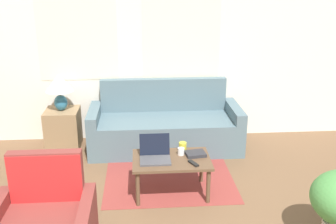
{
  "coord_description": "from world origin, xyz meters",
  "views": [
    {
      "loc": [
        0.03,
        -1.78,
        2.29
      ],
      "look_at": [
        0.37,
        2.68,
        0.75
      ],
      "focal_mm": 42.0,
      "sensor_mm": 36.0,
      "label": 1
    }
  ],
  "objects_px": {
    "book_red": "(195,154)",
    "cup_navy": "(181,151)",
    "laptop": "(155,154)",
    "coffee_table": "(171,163)",
    "couch": "(165,128)",
    "tv_remote": "(193,163)",
    "table_lamp": "(59,86)",
    "cup_yellow": "(183,147)"
  },
  "relations": [
    {
      "from": "book_red",
      "to": "cup_navy",
      "type": "bearing_deg",
      "value": 169.68
    },
    {
      "from": "laptop",
      "to": "book_red",
      "type": "relative_size",
      "value": 1.39
    },
    {
      "from": "coffee_table",
      "to": "couch",
      "type": "bearing_deg",
      "value": 89.32
    },
    {
      "from": "coffee_table",
      "to": "tv_remote",
      "type": "distance_m",
      "value": 0.27
    },
    {
      "from": "cup_navy",
      "to": "table_lamp",
      "type": "bearing_deg",
      "value": 139.9
    },
    {
      "from": "coffee_table",
      "to": "tv_remote",
      "type": "bearing_deg",
      "value": -34.75
    },
    {
      "from": "cup_navy",
      "to": "book_red",
      "type": "xyz_separation_m",
      "value": [
        0.16,
        -0.03,
        -0.02
      ]
    },
    {
      "from": "laptop",
      "to": "cup_yellow",
      "type": "relative_size",
      "value": 3.18
    },
    {
      "from": "table_lamp",
      "to": "cup_navy",
      "type": "height_order",
      "value": "table_lamp"
    },
    {
      "from": "cup_yellow",
      "to": "table_lamp",
      "type": "bearing_deg",
      "value": 142.61
    },
    {
      "from": "table_lamp",
      "to": "laptop",
      "type": "bearing_deg",
      "value": -48.13
    },
    {
      "from": "table_lamp",
      "to": "tv_remote",
      "type": "relative_size",
      "value": 3.3
    },
    {
      "from": "coffee_table",
      "to": "laptop",
      "type": "height_order",
      "value": "laptop"
    },
    {
      "from": "laptop",
      "to": "tv_remote",
      "type": "xyz_separation_m",
      "value": [
        0.4,
        -0.15,
        -0.05
      ]
    },
    {
      "from": "cup_navy",
      "to": "cup_yellow",
      "type": "xyz_separation_m",
      "value": [
        0.03,
        0.1,
        0.01
      ]
    },
    {
      "from": "table_lamp",
      "to": "coffee_table",
      "type": "relative_size",
      "value": 0.6
    },
    {
      "from": "couch",
      "to": "laptop",
      "type": "distance_m",
      "value": 1.31
    },
    {
      "from": "couch",
      "to": "laptop",
      "type": "height_order",
      "value": "couch"
    },
    {
      "from": "table_lamp",
      "to": "coffee_table",
      "type": "height_order",
      "value": "table_lamp"
    },
    {
      "from": "book_red",
      "to": "coffee_table",
      "type": "bearing_deg",
      "value": -167.1
    },
    {
      "from": "book_red",
      "to": "table_lamp",
      "type": "bearing_deg",
      "value": 142.02
    },
    {
      "from": "table_lamp",
      "to": "coffee_table",
      "type": "distance_m",
      "value": 2.04
    },
    {
      "from": "cup_navy",
      "to": "book_red",
      "type": "bearing_deg",
      "value": -10.32
    },
    {
      "from": "coffee_table",
      "to": "book_red",
      "type": "bearing_deg",
      "value": 12.9
    },
    {
      "from": "couch",
      "to": "book_red",
      "type": "height_order",
      "value": "couch"
    },
    {
      "from": "table_lamp",
      "to": "coffee_table",
      "type": "bearing_deg",
      "value": -44.26
    },
    {
      "from": "coffee_table",
      "to": "cup_yellow",
      "type": "distance_m",
      "value": 0.26
    },
    {
      "from": "cup_navy",
      "to": "cup_yellow",
      "type": "distance_m",
      "value": 0.1
    },
    {
      "from": "laptop",
      "to": "book_red",
      "type": "xyz_separation_m",
      "value": [
        0.45,
        0.06,
        -0.04
      ]
    },
    {
      "from": "couch",
      "to": "table_lamp",
      "type": "distance_m",
      "value": 1.55
    },
    {
      "from": "coffee_table",
      "to": "cup_yellow",
      "type": "height_order",
      "value": "cup_yellow"
    },
    {
      "from": "couch",
      "to": "book_red",
      "type": "distance_m",
      "value": 1.26
    },
    {
      "from": "coffee_table",
      "to": "cup_navy",
      "type": "height_order",
      "value": "cup_navy"
    },
    {
      "from": "cup_yellow",
      "to": "cup_navy",
      "type": "bearing_deg",
      "value": -106.36
    },
    {
      "from": "tv_remote",
      "to": "cup_navy",
      "type": "bearing_deg",
      "value": 113.39
    },
    {
      "from": "coffee_table",
      "to": "tv_remote",
      "type": "relative_size",
      "value": 5.48
    },
    {
      "from": "laptop",
      "to": "tv_remote",
      "type": "bearing_deg",
      "value": -20.91
    },
    {
      "from": "table_lamp",
      "to": "cup_navy",
      "type": "distance_m",
      "value": 2.04
    },
    {
      "from": "cup_navy",
      "to": "tv_remote",
      "type": "xyz_separation_m",
      "value": [
        0.1,
        -0.24,
        -0.03
      ]
    },
    {
      "from": "table_lamp",
      "to": "book_red",
      "type": "distance_m",
      "value": 2.18
    },
    {
      "from": "couch",
      "to": "laptop",
      "type": "relative_size",
      "value": 6.32
    },
    {
      "from": "coffee_table",
      "to": "cup_yellow",
      "type": "relative_size",
      "value": 8.16
    }
  ]
}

